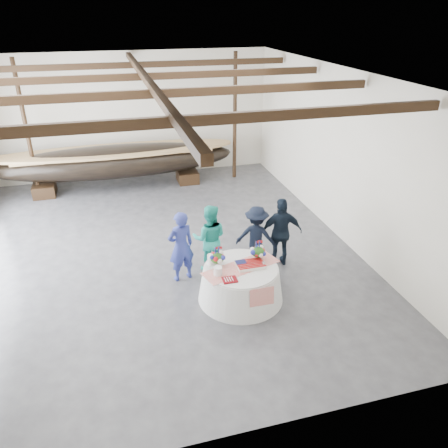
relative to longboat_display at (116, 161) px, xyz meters
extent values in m
cube|color=#3D3D42|center=(0.82, -4.77, -1.00)|extent=(10.00, 12.00, 0.01)
cube|color=silver|center=(0.82, 1.23, 1.25)|extent=(10.00, 0.02, 4.50)
cube|color=silver|center=(0.82, -10.77, 1.25)|extent=(10.00, 0.02, 4.50)
cube|color=silver|center=(5.82, -4.77, 1.25)|extent=(0.02, 12.00, 4.50)
cube|color=white|center=(0.82, -4.77, 3.50)|extent=(10.00, 12.00, 0.01)
cube|color=black|center=(0.82, -8.27, 3.25)|extent=(9.80, 0.12, 0.18)
cube|color=black|center=(0.82, -5.77, 3.25)|extent=(9.80, 0.12, 0.18)
cube|color=black|center=(0.82, -3.27, 3.25)|extent=(9.80, 0.12, 0.18)
cube|color=black|center=(0.82, -0.77, 3.25)|extent=(9.80, 0.12, 0.18)
cube|color=black|center=(0.82, -4.77, 3.38)|extent=(0.15, 11.76, 0.15)
cylinder|color=black|center=(-2.68, 0.00, 1.25)|extent=(0.14, 0.14, 4.50)
cylinder|color=black|center=(4.32, 0.00, 1.25)|extent=(0.14, 0.14, 4.50)
cube|color=black|center=(-2.50, 0.00, -0.79)|extent=(0.73, 0.94, 0.42)
cube|color=black|center=(2.50, 0.00, -0.79)|extent=(0.73, 0.94, 0.42)
ellipsoid|color=black|center=(0.00, 0.00, -0.01)|extent=(8.33, 1.67, 1.15)
cube|color=#9E7A4C|center=(0.00, 0.00, 0.30)|extent=(6.66, 1.09, 0.06)
cone|color=silver|center=(2.26, -7.45, -0.61)|extent=(1.89, 1.89, 0.78)
cylinder|color=silver|center=(2.26, -7.45, -0.21)|extent=(1.60, 1.60, 0.04)
cube|color=red|center=(2.26, -7.45, -0.18)|extent=(1.83, 1.05, 0.01)
cube|color=white|center=(2.47, -7.47, -0.15)|extent=(0.60, 0.40, 0.07)
cylinder|color=white|center=(1.71, -7.60, -0.09)|extent=(0.18, 0.18, 0.19)
cylinder|color=white|center=(1.68, -7.13, -0.08)|extent=(0.18, 0.18, 0.21)
cube|color=#6C090C|center=(1.89, -7.87, -0.17)|extent=(0.30, 0.24, 0.03)
cone|color=silver|center=(2.73, -7.57, -0.13)|extent=(0.09, 0.09, 0.12)
imported|color=navy|center=(1.15, -6.33, -0.12)|extent=(0.73, 0.58, 1.76)
imported|color=teal|center=(1.89, -6.11, -0.13)|extent=(0.99, 0.86, 1.73)
imported|color=black|center=(3.05, -6.17, -0.20)|extent=(1.18, 1.00, 1.58)
imported|color=black|center=(3.65, -6.31, -0.10)|extent=(1.09, 0.57, 1.79)
camera|label=1|loc=(-0.20, -15.09, 4.90)|focal=35.00mm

